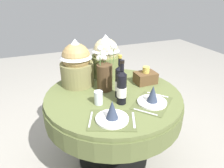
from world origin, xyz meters
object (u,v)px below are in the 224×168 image
at_px(tumbler_near_left, 98,98).
at_px(woven_basket_side_right, 145,77).
at_px(dining_table, 113,107).
at_px(place_setting_right, 152,98).
at_px(gift_tub_back_left, 76,61).
at_px(gift_tub_back_centre, 106,55).
at_px(place_setting_left, 112,115).
at_px(wine_bottle_left, 120,81).
at_px(wine_bottle_centre, 122,87).
at_px(flower_vase, 105,73).

bearing_deg(tumbler_near_left, woven_basket_side_right, 20.76).
distance_m(dining_table, place_setting_right, 0.41).
distance_m(gift_tub_back_left, gift_tub_back_centre, 0.34).
bearing_deg(gift_tub_back_centre, woven_basket_side_right, -46.66).
distance_m(dining_table, woven_basket_side_right, 0.44).
bearing_deg(place_setting_right, woven_basket_side_right, 68.25).
bearing_deg(place_setting_right, gift_tub_back_left, 129.28).
bearing_deg(place_setting_left, wine_bottle_left, 58.11).
xyz_separation_m(place_setting_right, wine_bottle_centre, (-0.23, 0.10, 0.10)).
height_order(place_setting_left, woven_basket_side_right, woven_basket_side_right).
relative_size(dining_table, gift_tub_back_left, 2.78).
relative_size(place_setting_right, flower_vase, 1.01).
xyz_separation_m(place_setting_right, tumbler_near_left, (-0.41, 0.16, 0.01)).
bearing_deg(woven_basket_side_right, gift_tub_back_centre, 133.34).
bearing_deg(wine_bottle_centre, place_setting_left, -129.41).
relative_size(dining_table, flower_vase, 2.90).
bearing_deg(dining_table, wine_bottle_centre, -89.79).
relative_size(place_setting_right, wine_bottle_left, 1.14).
xyz_separation_m(gift_tub_back_centre, woven_basket_side_right, (0.30, -0.31, -0.17)).
relative_size(gift_tub_back_left, woven_basket_side_right, 2.18).
bearing_deg(gift_tub_back_left, place_setting_left, -82.69).
bearing_deg(tumbler_near_left, gift_tub_back_left, 99.14).
distance_m(place_setting_right, wine_bottle_left, 0.30).
distance_m(wine_bottle_left, gift_tub_back_centre, 0.49).
height_order(wine_bottle_centre, gift_tub_back_left, gift_tub_back_left).
bearing_deg(dining_table, wine_bottle_left, -68.26).
xyz_separation_m(wine_bottle_left, wine_bottle_centre, (-0.03, -0.11, -0.00)).
xyz_separation_m(gift_tub_back_left, woven_basket_side_right, (0.62, -0.22, -0.17)).
xyz_separation_m(dining_table, wine_bottle_centre, (0.00, -0.18, 0.28)).
relative_size(dining_table, woven_basket_side_right, 6.04).
xyz_separation_m(dining_table, gift_tub_back_left, (-0.25, 0.31, 0.37)).
distance_m(place_setting_right, tumbler_near_left, 0.44).
bearing_deg(woven_basket_side_right, tumbler_near_left, -159.24).
bearing_deg(flower_vase, place_setting_left, -104.08).
bearing_deg(gift_tub_back_centre, place_setting_right, -77.51).
distance_m(flower_vase, gift_tub_back_centre, 0.33).
relative_size(flower_vase, gift_tub_back_centre, 0.97).
relative_size(place_setting_left, gift_tub_back_left, 0.94).
bearing_deg(flower_vase, wine_bottle_left, -69.30).
relative_size(dining_table, place_setting_right, 2.88).
bearing_deg(place_setting_right, wine_bottle_left, 134.75).
relative_size(dining_table, wine_bottle_centre, 3.33).
height_order(flower_vase, woven_basket_side_right, flower_vase).
height_order(tumbler_near_left, woven_basket_side_right, woven_basket_side_right).
distance_m(wine_bottle_left, wine_bottle_centre, 0.11).
xyz_separation_m(wine_bottle_centre, tumbler_near_left, (-0.18, 0.06, -0.09)).
xyz_separation_m(tumbler_near_left, gift_tub_back_centre, (0.26, 0.52, 0.17)).
bearing_deg(place_setting_left, dining_table, 66.82).
height_order(wine_bottle_centre, tumbler_near_left, wine_bottle_centre).
bearing_deg(flower_vase, place_setting_right, -54.77).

